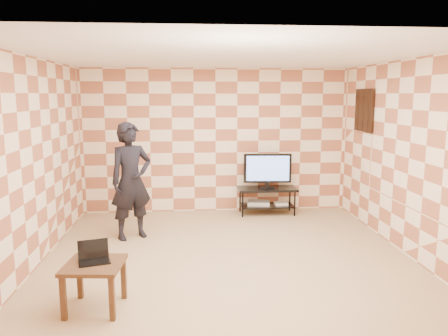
{
  "coord_description": "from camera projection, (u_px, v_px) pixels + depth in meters",
  "views": [
    {
      "loc": [
        -0.52,
        -5.69,
        2.21
      ],
      "look_at": [
        0.0,
        0.6,
        1.15
      ],
      "focal_mm": 35.0,
      "sensor_mm": 36.0,
      "label": 1
    }
  ],
  "objects": [
    {
      "name": "floor",
      "position": [
        228.0,
        258.0,
        6.0
      ],
      "size": [
        5.0,
        5.0,
        0.0
      ],
      "primitive_type": "plane",
      "color": "tan",
      "rests_on": "ground"
    },
    {
      "name": "wall_back",
      "position": [
        216.0,
        141.0,
        8.23
      ],
      "size": [
        5.0,
        0.02,
        2.7
      ],
      "primitive_type": "cube",
      "color": "#FBE3BF",
      "rests_on": "ground"
    },
    {
      "name": "wall_front",
      "position": [
        258.0,
        209.0,
        3.32
      ],
      "size": [
        5.0,
        0.02,
        2.7
      ],
      "primitive_type": "cube",
      "color": "#FBE3BF",
      "rests_on": "ground"
    },
    {
      "name": "wall_left",
      "position": [
        33.0,
        163.0,
        5.57
      ],
      "size": [
        0.02,
        5.0,
        2.7
      ],
      "primitive_type": "cube",
      "color": "#FBE3BF",
      "rests_on": "ground"
    },
    {
      "name": "wall_right",
      "position": [
        409.0,
        158.0,
        5.98
      ],
      "size": [
        0.02,
        5.0,
        2.7
      ],
      "primitive_type": "cube",
      "color": "#FBE3BF",
      "rests_on": "ground"
    },
    {
      "name": "ceiling",
      "position": [
        228.0,
        56.0,
        5.55
      ],
      "size": [
        5.0,
        5.0,
        0.02
      ],
      "primitive_type": "cube",
      "color": "white",
      "rests_on": "wall_back"
    },
    {
      "name": "wall_art",
      "position": [
        364.0,
        110.0,
        7.4
      ],
      "size": [
        0.04,
        0.72,
        0.72
      ],
      "color": "black",
      "rests_on": "wall_right"
    },
    {
      "name": "tv_stand",
      "position": [
        267.0,
        195.0,
        8.15
      ],
      "size": [
        1.1,
        0.49,
        0.5
      ],
      "color": "black",
      "rests_on": "floor"
    },
    {
      "name": "tv",
      "position": [
        267.0,
        169.0,
        8.07
      ],
      "size": [
        0.88,
        0.18,
        0.64
      ],
      "color": "black",
      "rests_on": "tv_stand"
    },
    {
      "name": "dvd_player",
      "position": [
        259.0,
        203.0,
        8.19
      ],
      "size": [
        0.45,
        0.36,
        0.07
      ],
      "primitive_type": "cube",
      "rotation": [
        0.0,
        0.0,
        -0.18
      ],
      "color": "silver",
      "rests_on": "tv_stand"
    },
    {
      "name": "game_console",
      "position": [
        281.0,
        204.0,
        8.17
      ],
      "size": [
        0.25,
        0.19,
        0.05
      ],
      "primitive_type": "cube",
      "rotation": [
        0.0,
        0.0,
        0.06
      ],
      "color": "silver",
      "rests_on": "tv_stand"
    },
    {
      "name": "side_table",
      "position": [
        94.0,
        271.0,
        4.5
      ],
      "size": [
        0.63,
        0.63,
        0.5
      ],
      "color": "#352118",
      "rests_on": "floor"
    },
    {
      "name": "laptop",
      "position": [
        94.0,
        256.0,
        4.54
      ],
      "size": [
        0.37,
        0.32,
        0.21
      ],
      "color": "black",
      "rests_on": "side_table"
    },
    {
      "name": "person",
      "position": [
        131.0,
        181.0,
        6.7
      ],
      "size": [
        0.79,
        0.7,
        1.81
      ],
      "primitive_type": "imported",
      "rotation": [
        0.0,
        0.0,
        0.52
      ],
      "color": "black",
      "rests_on": "floor"
    }
  ]
}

